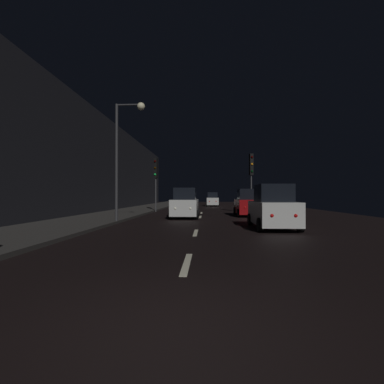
# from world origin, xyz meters

# --- Properties ---
(ground) EXTENTS (25.88, 84.00, 0.02)m
(ground) POSITION_xyz_m (0.00, 24.50, -0.01)
(ground) COLOR black
(sidewalk_left) EXTENTS (4.40, 84.00, 0.15)m
(sidewalk_left) POSITION_xyz_m (-6.74, 24.50, 0.07)
(sidewalk_left) COLOR #33302D
(sidewalk_left) RESTS_ON ground
(building_facade_left) EXTENTS (0.80, 63.00, 8.99)m
(building_facade_left) POSITION_xyz_m (-9.34, 21.00, 4.49)
(building_facade_left) COLOR black
(building_facade_left) RESTS_ON ground
(lane_centerline) EXTENTS (0.16, 21.68, 0.01)m
(lane_centerline) POSITION_xyz_m (0.00, 12.93, 0.01)
(lane_centerline) COLOR beige
(lane_centerline) RESTS_ON ground
(traffic_light_far_left) EXTENTS (0.37, 0.48, 5.18)m
(traffic_light_far_left) POSITION_xyz_m (-4.45, 24.04, 3.79)
(traffic_light_far_left) COLOR #38383A
(traffic_light_far_left) RESTS_ON ground
(traffic_light_far_right) EXTENTS (0.37, 0.48, 5.30)m
(traffic_light_far_right) POSITION_xyz_m (4.45, 22.25, 3.88)
(traffic_light_far_right) COLOR #38383A
(traffic_light_far_right) RESTS_ON ground
(streetlamp_overhead) EXTENTS (1.70, 0.44, 6.86)m
(streetlamp_overhead) POSITION_xyz_m (-4.17, 12.46, 4.58)
(streetlamp_overhead) COLOR #2D2D30
(streetlamp_overhead) RESTS_ON ground
(car_approaching_headlights) EXTENTS (1.94, 4.20, 2.12)m
(car_approaching_headlights) POSITION_xyz_m (-1.06, 16.80, 0.97)
(car_approaching_headlights) COLOR silver
(car_approaching_headlights) RESTS_ON ground
(car_distant_taillights) EXTENTS (1.85, 4.02, 2.02)m
(car_distant_taillights) POSITION_xyz_m (1.34, 39.15, 0.92)
(car_distant_taillights) COLOR silver
(car_distant_taillights) RESTS_ON ground
(car_parked_right_far) EXTENTS (1.90, 4.12, 2.08)m
(car_parked_right_far) POSITION_xyz_m (3.64, 18.78, 0.95)
(car_parked_right_far) COLOR maroon
(car_parked_right_far) RESTS_ON ground
(car_parked_right_near) EXTENTS (1.94, 4.19, 2.11)m
(car_parked_right_near) POSITION_xyz_m (3.64, 10.37, 0.97)
(car_parked_right_near) COLOR silver
(car_parked_right_near) RESTS_ON ground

